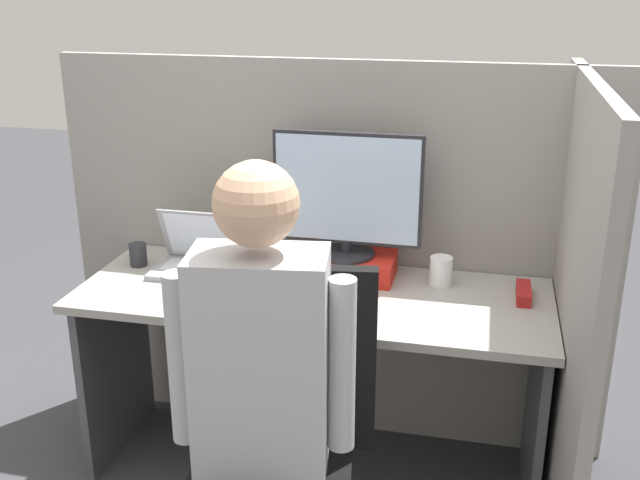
% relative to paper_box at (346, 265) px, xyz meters
% --- Properties ---
extents(cubicle_panel_back, '(2.14, 0.05, 1.50)m').
position_rel_paper_box_xyz_m(cubicle_panel_back, '(-0.09, 0.16, -0.03)').
color(cubicle_panel_back, gray).
rests_on(cubicle_panel_back, ground).
extents(cubicle_panel_right, '(0.04, 1.24, 1.50)m').
position_rel_paper_box_xyz_m(cubicle_panel_right, '(0.76, -0.23, -0.03)').
color(cubicle_panel_right, gray).
rests_on(cubicle_panel_right, ground).
extents(desk, '(1.64, 0.62, 0.74)m').
position_rel_paper_box_xyz_m(desk, '(-0.09, -0.17, -0.21)').
color(desk, '#9E9993').
rests_on(desk, ground).
extents(paper_box, '(0.35, 0.22, 0.08)m').
position_rel_paper_box_xyz_m(paper_box, '(0.00, 0.00, 0.00)').
color(paper_box, red).
rests_on(paper_box, desk).
extents(monitor, '(0.53, 0.21, 0.45)m').
position_rel_paper_box_xyz_m(monitor, '(0.00, 0.00, 0.27)').
color(monitor, '#232328').
rests_on(monitor, paper_box).
extents(laptop, '(0.37, 0.23, 0.23)m').
position_rel_paper_box_xyz_m(laptop, '(-0.51, -0.08, 0.01)').
color(laptop, '#99999E').
rests_on(laptop, desk).
extents(mouse, '(0.06, 0.04, 0.03)m').
position_rel_paper_box_xyz_m(mouse, '(-0.26, -0.21, -0.03)').
color(mouse, gray).
rests_on(mouse, desk).
extents(stapler, '(0.05, 0.16, 0.04)m').
position_rel_paper_box_xyz_m(stapler, '(0.63, -0.07, -0.02)').
color(stapler, '#A31919').
rests_on(stapler, desk).
extents(carrot_toy, '(0.04, 0.12, 0.04)m').
position_rel_paper_box_xyz_m(carrot_toy, '(-0.24, -0.39, -0.02)').
color(carrot_toy, orange).
rests_on(carrot_toy, desk).
extents(office_chair, '(0.54, 0.57, 1.02)m').
position_rel_paper_box_xyz_m(office_chair, '(-0.03, -0.79, -0.27)').
color(office_chair, black).
rests_on(office_chair, ground).
extents(person, '(0.48, 0.47, 1.38)m').
position_rel_paper_box_xyz_m(person, '(-0.05, -0.95, 0.02)').
color(person, black).
rests_on(person, ground).
extents(coffee_mug, '(0.08, 0.08, 0.10)m').
position_rel_paper_box_xyz_m(coffee_mug, '(0.34, -0.01, 0.01)').
color(coffee_mug, white).
rests_on(coffee_mug, desk).
extents(pen_cup, '(0.06, 0.06, 0.09)m').
position_rel_paper_box_xyz_m(pen_cup, '(-0.79, -0.08, 0.00)').
color(pen_cup, '#28282D').
rests_on(pen_cup, desk).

